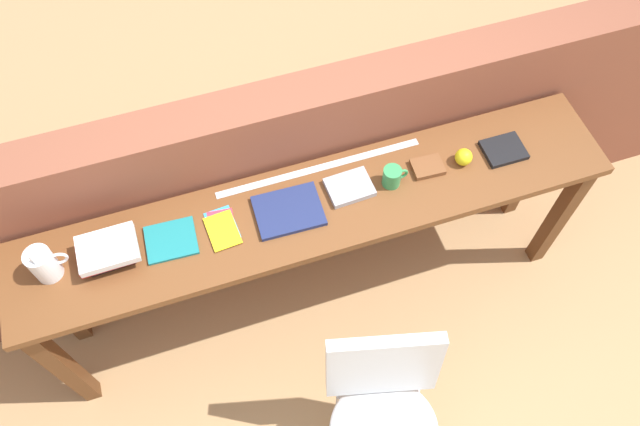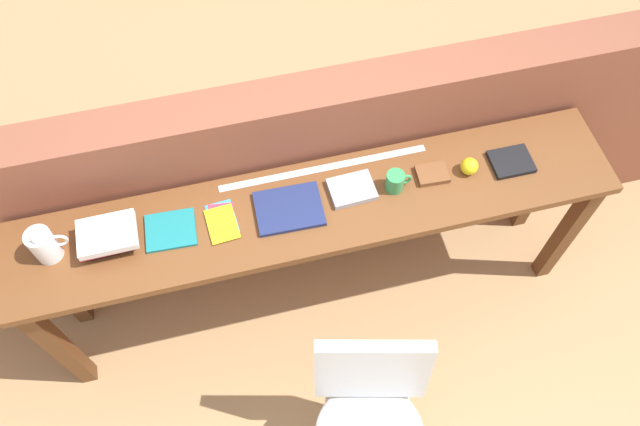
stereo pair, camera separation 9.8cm
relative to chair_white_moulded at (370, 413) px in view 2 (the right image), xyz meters
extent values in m
plane|color=tan|center=(-0.03, 0.47, -0.53)|extent=(40.00, 40.00, 0.00)
cube|color=brown|center=(-0.03, 1.11, 0.07)|extent=(6.00, 0.20, 1.19)
cube|color=brown|center=(-0.03, 0.77, 0.33)|extent=(2.50, 0.44, 0.04)
cube|color=#5B341A|center=(-1.22, 0.61, -0.11)|extent=(0.07, 0.07, 0.84)
cube|color=#5B341A|center=(1.16, 0.61, -0.11)|extent=(0.07, 0.07, 0.84)
cube|color=#5B341A|center=(-1.22, 0.93, -0.11)|extent=(0.07, 0.07, 0.84)
cube|color=#5B341A|center=(1.16, 0.93, -0.11)|extent=(0.07, 0.07, 0.84)
cube|color=silver|center=(0.03, 0.12, 0.16)|extent=(0.45, 0.21, 0.40)
cylinder|color=#B2B2B7|center=(-0.14, 0.13, -0.32)|extent=(0.02, 0.02, 0.41)
cylinder|color=#B2B2B7|center=(0.18, 0.05, -0.32)|extent=(0.02, 0.02, 0.41)
cylinder|color=white|center=(-1.08, 0.80, 0.43)|extent=(0.10, 0.10, 0.15)
cone|color=white|center=(-1.08, 0.77, 0.52)|extent=(0.04, 0.03, 0.04)
torus|color=white|center=(-1.02, 0.80, 0.44)|extent=(0.07, 0.01, 0.07)
cube|color=black|center=(-0.85, 0.81, 0.37)|extent=(0.18, 0.15, 0.03)
cube|color=red|center=(-0.86, 0.79, 0.40)|extent=(0.21, 0.14, 0.03)
cube|color=white|center=(-0.85, 0.79, 0.43)|extent=(0.22, 0.17, 0.03)
cube|color=#19757A|center=(-0.62, 0.79, 0.36)|extent=(0.20, 0.18, 0.01)
cube|color=#3399D8|center=(-0.41, 0.80, 0.35)|extent=(0.12, 0.17, 0.00)
cube|color=#E5334C|center=(-0.41, 0.80, 0.36)|extent=(0.12, 0.15, 0.00)
cube|color=yellow|center=(-0.42, 0.77, 0.36)|extent=(0.13, 0.17, 0.00)
cube|color=navy|center=(-0.14, 0.78, 0.36)|extent=(0.27, 0.21, 0.02)
cube|color=#9E9EA3|center=(0.13, 0.80, 0.37)|extent=(0.19, 0.15, 0.03)
cylinder|color=#338C4C|center=(0.30, 0.78, 0.40)|extent=(0.08, 0.08, 0.09)
torus|color=#338C4C|center=(0.34, 0.78, 0.40)|extent=(0.06, 0.01, 0.06)
cube|color=brown|center=(0.47, 0.80, 0.37)|extent=(0.14, 0.11, 0.02)
sphere|color=yellow|center=(0.62, 0.78, 0.39)|extent=(0.07, 0.07, 0.07)
cube|color=black|center=(0.82, 0.78, 0.36)|extent=(0.17, 0.14, 0.02)
cube|color=silver|center=(0.04, 0.94, 0.35)|extent=(0.89, 0.03, 0.00)
camera|label=1|loc=(-0.42, -0.48, 2.51)|focal=35.00mm
camera|label=2|loc=(-0.33, -0.51, 2.51)|focal=35.00mm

